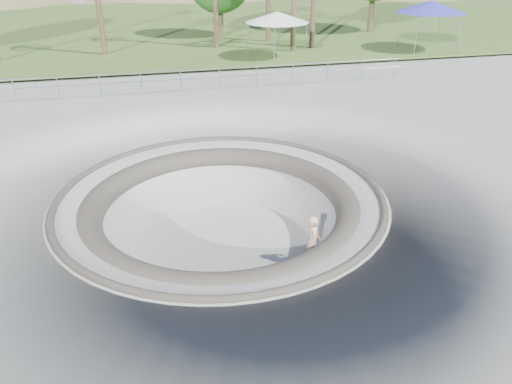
{
  "coord_description": "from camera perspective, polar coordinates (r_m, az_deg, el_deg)",
  "views": [
    {
      "loc": [
        -2.1,
        -13.67,
        7.15
      ],
      "look_at": [
        1.19,
        0.21,
        -0.1
      ],
      "focal_mm": 35.0,
      "sensor_mm": 36.0,
      "label": 1
    }
  ],
  "objects": [
    {
      "name": "safety_railing",
      "position": [
        26.55,
        -8.6,
        12.57
      ],
      "size": [
        25.0,
        0.06,
        1.03
      ],
      "color": "gray",
      "rests_on": "ground"
    },
    {
      "name": "skater",
      "position": [
        15.21,
        6.59,
        -5.58
      ],
      "size": [
        0.53,
        0.68,
        1.67
      ],
      "primitive_type": "imported",
      "rotation": [
        0.0,
        0.0,
        1.35
      ],
      "color": "#E4B094",
      "rests_on": "skateboard"
    },
    {
      "name": "distant_hills",
      "position": [
        72.48,
        -8.73,
        15.38
      ],
      "size": [
        103.2,
        45.0,
        28.6
      ],
      "color": "brown",
      "rests_on": "ground"
    },
    {
      "name": "canopy_white",
      "position": [
        33.18,
        2.43,
        19.32
      ],
      "size": [
        5.09,
        5.09,
        2.84
      ],
      "color": "gray",
      "rests_on": "ground"
    },
    {
      "name": "skate_bowl",
      "position": [
        16.49,
        -3.88,
        -6.13
      ],
      "size": [
        14.0,
        14.0,
        4.1
      ],
      "color": "#ADADA7",
      "rests_on": "ground"
    },
    {
      "name": "ground",
      "position": [
        15.57,
        -4.08,
        -0.48
      ],
      "size": [
        180.0,
        180.0,
        0.0
      ],
      "primitive_type": "plane",
      "color": "#ADADA7",
      "rests_on": "ground"
    },
    {
      "name": "canopy_blue",
      "position": [
        37.46,
        19.45,
        19.33
      ],
      "size": [
        6.35,
        6.35,
        3.22
      ],
      "color": "gray",
      "rests_on": "ground"
    },
    {
      "name": "grass_strip",
      "position": [
        48.22,
        -11.26,
        18.2
      ],
      "size": [
        180.0,
        36.0,
        0.12
      ],
      "color": "#415C25",
      "rests_on": "ground"
    },
    {
      "name": "skateboard",
      "position": [
        15.69,
        6.42,
        -8.21
      ],
      "size": [
        0.81,
        0.4,
        0.08
      ],
      "color": "brown",
      "rests_on": "ground"
    }
  ]
}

